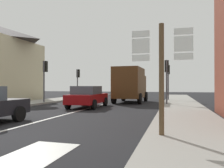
# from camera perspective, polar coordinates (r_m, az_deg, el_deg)

# --- Properties ---
(ground_plane) EXTENTS (80.00, 80.00, 0.00)m
(ground_plane) POSITION_cam_1_polar(r_m,az_deg,el_deg) (16.03, -4.12, -5.80)
(ground_plane) COLOR black
(sidewalk_right) EXTENTS (2.75, 44.00, 0.14)m
(sidewalk_right) POSITION_cam_1_polar(r_m,az_deg,el_deg) (13.11, 18.24, -6.65)
(sidewalk_right) COLOR gray
(sidewalk_right) RESTS_ON ground
(sidewalk_left) EXTENTS (2.75, 44.00, 0.14)m
(sidewalk_left) POSITION_cam_1_polar(r_m,az_deg,el_deg) (17.34, -25.53, -5.12)
(sidewalk_left) COLOR gray
(sidewalk_left) RESTS_ON ground
(lane_centre_stripe) EXTENTS (0.16, 12.00, 0.01)m
(lane_centre_stripe) POSITION_cam_1_polar(r_m,az_deg,el_deg) (12.35, -10.45, -7.35)
(lane_centre_stripe) COLOR silver
(lane_centre_stripe) RESTS_ON ground
(lane_turn_arrow) EXTENTS (1.20, 2.20, 0.01)m
(lane_turn_arrow) POSITION_cam_1_polar(r_m,az_deg,el_deg) (5.15, -19.80, -17.13)
(lane_turn_arrow) COLOR silver
(lane_turn_arrow) RESTS_ON ground
(sedan_far) EXTENTS (2.10, 4.26, 1.47)m
(sedan_far) POSITION_cam_1_polar(r_m,az_deg,el_deg) (15.27, -6.33, -3.20)
(sedan_far) COLOR maroon
(sedan_far) RESTS_ON ground
(delivery_truck) EXTENTS (2.57, 5.04, 3.05)m
(delivery_truck) POSITION_cam_1_polar(r_m,az_deg,el_deg) (19.67, 4.76, -0.00)
(delivery_truck) COLOR #4C2D14
(delivery_truck) RESTS_ON ground
(route_sign_post) EXTENTS (1.66, 0.14, 3.20)m
(route_sign_post) POSITION_cam_1_polar(r_m,az_deg,el_deg) (6.22, 12.70, 3.47)
(route_sign_post) COLOR brown
(route_sign_post) RESTS_ON ground
(traffic_light_far_right) EXTENTS (0.30, 0.49, 3.53)m
(traffic_light_far_right) POSITION_cam_1_polar(r_m,az_deg,el_deg) (22.32, 14.37, 2.43)
(traffic_light_far_right) COLOR #47474C
(traffic_light_far_right) RESTS_ON ground
(traffic_light_far_left) EXTENTS (0.30, 0.49, 3.34)m
(traffic_light_far_left) POSITION_cam_1_polar(r_m,az_deg,el_deg) (24.91, -8.81, 1.79)
(traffic_light_far_left) COLOR #47474C
(traffic_light_far_left) RESTS_ON ground
(traffic_light_near_right) EXTENTS (0.30, 0.49, 3.41)m
(traffic_light_near_right) POSITION_cam_1_polar(r_m,az_deg,el_deg) (17.03, 13.99, 3.04)
(traffic_light_near_right) COLOR #47474C
(traffic_light_near_right) RESTS_ON ground
(traffic_light_near_left) EXTENTS (0.30, 0.49, 3.55)m
(traffic_light_near_left) POSITION_cam_1_polar(r_m,az_deg,el_deg) (19.14, -16.98, 2.97)
(traffic_light_near_left) COLOR #47474C
(traffic_light_near_left) RESTS_ON ground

